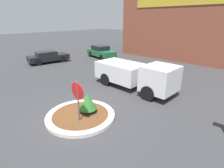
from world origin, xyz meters
TOP-DOWN VIEW (x-y plane):
  - ground_plane at (0.00, 0.00)m, footprint 120.00×120.00m
  - traffic_island at (0.00, 0.00)m, footprint 3.47×3.47m
  - stop_sign at (0.41, -0.37)m, footprint 0.83×0.07m
  - island_shrub at (0.11, 0.42)m, footprint 0.90×0.90m
  - utility_truck at (-0.35, 5.10)m, footprint 6.10×2.38m
  - storefront_building at (-2.15, 18.24)m, footprint 15.43×6.07m
  - parked_sedan_green at (-9.90, 10.93)m, footprint 4.52×2.54m
  - parked_sedan_black at (-12.29, 4.88)m, footprint 2.48×4.65m

SIDE VIEW (x-z plane):
  - ground_plane at x=0.00m, z-range 0.00..0.00m
  - traffic_island at x=0.00m, z-range 0.00..0.18m
  - parked_sedan_black at x=-12.29m, z-range 0.03..1.33m
  - parked_sedan_green at x=-9.90m, z-range 0.01..1.53m
  - island_shrub at x=0.11m, z-range 0.28..1.32m
  - utility_truck at x=-0.35m, z-range 0.07..2.09m
  - stop_sign at x=0.41m, z-range 0.42..2.55m
  - storefront_building at x=-2.15m, z-range 0.00..7.30m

